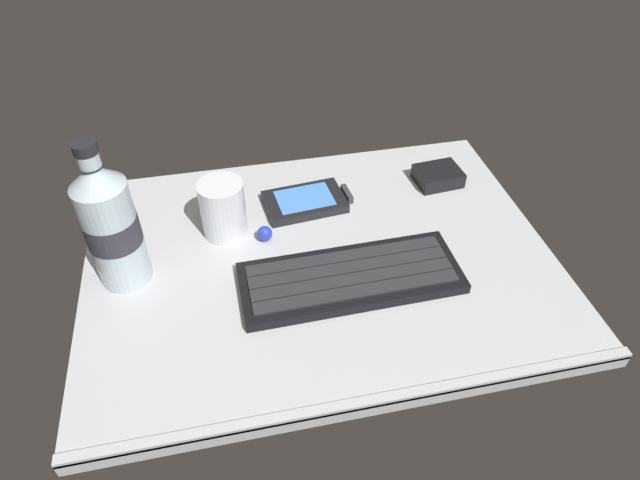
{
  "coord_description": "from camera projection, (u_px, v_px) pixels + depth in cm",
  "views": [
    {
      "loc": [
        -11.31,
        -53.7,
        52.86
      ],
      "look_at": [
        0.0,
        0.0,
        3.0
      ],
      "focal_mm": 30.76,
      "sensor_mm": 36.0,
      "label": 1
    }
  ],
  "objects": [
    {
      "name": "trackball_mouse",
      "position": [
        265.0,
        234.0,
        0.78
      ],
      "size": [
        2.2,
        2.2,
        2.2
      ],
      "primitive_type": "sphere",
      "color": "#2338B2",
      "rests_on": "ground_plane"
    },
    {
      "name": "water_bottle",
      "position": [
        111.0,
        225.0,
        0.67
      ],
      "size": [
        6.73,
        6.73,
        20.8
      ],
      "color": "silver",
      "rests_on": "ground_plane"
    },
    {
      "name": "ground_plane",
      "position": [
        320.0,
        262.0,
        0.77
      ],
      "size": [
        64.0,
        48.0,
        2.8
      ],
      "color": "#B7BABC"
    },
    {
      "name": "charger_block",
      "position": [
        438.0,
        176.0,
        0.88
      ],
      "size": [
        7.46,
        6.19,
        2.4
      ],
      "primitive_type": "cube",
      "rotation": [
        0.0,
        0.0,
        0.09
      ],
      "color": "black",
      "rests_on": "ground_plane"
    },
    {
      "name": "juice_cup",
      "position": [
        223.0,
        211.0,
        0.77
      ],
      "size": [
        6.4,
        6.4,
        8.5
      ],
      "color": "silver",
      "rests_on": "ground_plane"
    },
    {
      "name": "handheld_device",
      "position": [
        309.0,
        201.0,
        0.84
      ],
      "size": [
        13.31,
        8.78,
        1.5
      ],
      "color": "black",
      "rests_on": "ground_plane"
    },
    {
      "name": "keyboard",
      "position": [
        351.0,
        277.0,
        0.72
      ],
      "size": [
        29.21,
        11.56,
        1.7
      ],
      "color": "black",
      "rests_on": "ground_plane"
    }
  ]
}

